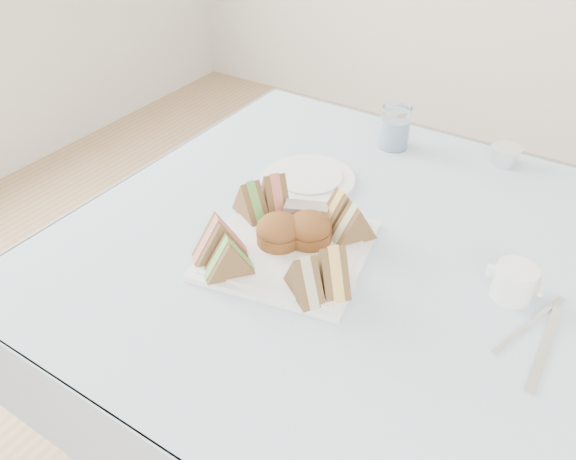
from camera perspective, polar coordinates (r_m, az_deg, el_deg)
The scene contains 21 objects.
floor at distance 1.62m, azimuth 4.42°, elevation -22.21°, with size 4.00×4.00×0.00m, color #9E7751.
table at distance 1.32m, azimuth 5.19°, elevation -13.94°, with size 0.90×0.90×0.74m, color brown.
tablecloth at distance 1.06m, azimuth 6.29°, elevation -1.08°, with size 1.02×1.02×0.01m, color #A5BDD2.
serving_plate at distance 1.02m, azimuth -0.00°, elevation -1.98°, with size 0.28×0.28×0.01m, color white.
sandwich_fl_a at distance 0.97m, azimuth -7.02°, elevation -0.71°, with size 0.10×0.04×0.08m, color brown, non-canonical shape.
sandwich_fl_b at distance 0.94m, azimuth -6.04°, elevation -2.63°, with size 0.08×0.04×0.08m, color brown, non-canonical shape.
sandwich_fr_a at distance 0.91m, azimuth 4.48°, elevation -3.61°, with size 0.09×0.04×0.08m, color brown, non-canonical shape.
sandwich_fr_b at distance 0.90m, azimuth 1.66°, elevation -4.58°, with size 0.08×0.04×0.08m, color brown, non-canonical shape.
sandwich_bl_a at distance 1.07m, azimuth -3.81°, elevation 3.20°, with size 0.09×0.04×0.08m, color brown, non-canonical shape.
sandwich_bl_b at distance 1.08m, azimuth -1.37°, elevation 3.90°, with size 0.09×0.04×0.08m, color brown, non-canonical shape.
sandwich_br_a at distance 1.02m, azimuth 6.71°, elevation 0.84°, with size 0.08×0.04×0.07m, color brown, non-canonical shape.
sandwich_br_b at distance 1.05m, azimuth 5.39°, elevation 2.31°, with size 0.08×0.04×0.08m, color brown, non-canonical shape.
scone_left at distance 1.00m, azimuth -0.95°, elevation -0.08°, with size 0.08×0.08×0.05m, color brown.
scone_right at distance 1.01m, azimuth 2.18°, elevation 0.10°, with size 0.08×0.08×0.05m, color brown.
pastry_slice at distance 1.06m, azimuth 1.87°, elevation 1.69°, with size 0.08×0.03×0.04m, color beige.
side_plate at distance 1.21m, azimuth 2.09°, elevation 5.16°, with size 0.20×0.20×0.01m, color white.
water_glass at distance 1.35m, azimuth 10.84°, elevation 10.21°, with size 0.07×0.07×0.10m, color white.
tea_strainer at distance 1.36m, azimuth 21.16°, elevation 7.01°, with size 0.07×0.07×0.04m, color silver.
knife at distance 0.94m, azimuth 24.61°, elevation -10.80°, with size 0.02×0.20×0.00m, color silver.
fork at distance 0.95m, azimuth 22.76°, elevation -9.27°, with size 0.01×0.16×0.00m, color silver.
creamer_jug at distance 0.99m, azimuth 21.98°, elevation -4.94°, with size 0.07×0.07×0.06m, color white.
Camera 1 is at (0.35, -0.76, 1.39)m, focal length 35.00 mm.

